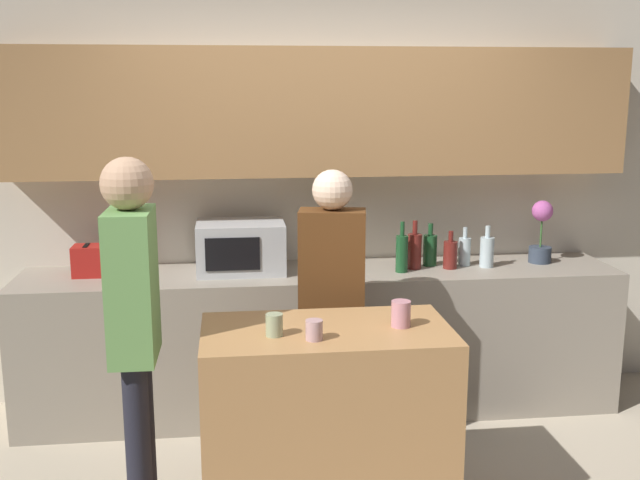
{
  "coord_description": "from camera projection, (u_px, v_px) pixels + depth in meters",
  "views": [
    {
      "loc": [
        -0.54,
        -2.95,
        1.99
      ],
      "look_at": [
        -0.13,
        0.44,
        1.27
      ],
      "focal_mm": 42.0,
      "sensor_mm": 36.0,
      "label": 1
    }
  ],
  "objects": [
    {
      "name": "back_wall",
      "position": [
        316.0,
        158.0,
        4.64
      ],
      "size": [
        6.4,
        0.4,
        2.7
      ],
      "color": "beige",
      "rests_on": "ground_plane"
    },
    {
      "name": "back_counter",
      "position": [
        322.0,
        340.0,
        4.6
      ],
      "size": [
        3.6,
        0.62,
        0.88
      ],
      "color": "gray",
      "rests_on": "ground_plane"
    },
    {
      "name": "kitchen_island",
      "position": [
        327.0,
        425.0,
        3.42
      ],
      "size": [
        1.11,
        0.61,
        0.92
      ],
      "color": "#B27F4C",
      "rests_on": "ground_plane"
    },
    {
      "name": "microwave",
      "position": [
        241.0,
        247.0,
        4.47
      ],
      "size": [
        0.52,
        0.39,
        0.3
      ],
      "color": "#B7BABC",
      "rests_on": "back_counter"
    },
    {
      "name": "toaster",
      "position": [
        96.0,
        260.0,
        4.39
      ],
      "size": [
        0.26,
        0.16,
        0.18
      ],
      "color": "#B21E19",
      "rests_on": "back_counter"
    },
    {
      "name": "potted_plant",
      "position": [
        541.0,
        232.0,
        4.69
      ],
      "size": [
        0.14,
        0.14,
        0.4
      ],
      "color": "#333D4C",
      "rests_on": "back_counter"
    },
    {
      "name": "bottle_0",
      "position": [
        402.0,
        253.0,
        4.46
      ],
      "size": [
        0.07,
        0.07,
        0.31
      ],
      "color": "#194723",
      "rests_on": "back_counter"
    },
    {
      "name": "bottle_1",
      "position": [
        414.0,
        250.0,
        4.55
      ],
      "size": [
        0.09,
        0.09,
        0.3
      ],
      "color": "maroon",
      "rests_on": "back_counter"
    },
    {
      "name": "bottle_2",
      "position": [
        430.0,
        249.0,
        4.63
      ],
      "size": [
        0.09,
        0.09,
        0.27
      ],
      "color": "#194723",
      "rests_on": "back_counter"
    },
    {
      "name": "bottle_3",
      "position": [
        450.0,
        254.0,
        4.55
      ],
      "size": [
        0.09,
        0.09,
        0.23
      ],
      "color": "maroon",
      "rests_on": "back_counter"
    },
    {
      "name": "bottle_4",
      "position": [
        464.0,
        251.0,
        4.63
      ],
      "size": [
        0.08,
        0.08,
        0.24
      ],
      "color": "silver",
      "rests_on": "back_counter"
    },
    {
      "name": "bottle_5",
      "position": [
        487.0,
        251.0,
        4.59
      ],
      "size": [
        0.09,
        0.09,
        0.26
      ],
      "color": "silver",
      "rests_on": "back_counter"
    },
    {
      "name": "cup_0",
      "position": [
        314.0,
        330.0,
        3.17
      ],
      "size": [
        0.07,
        0.07,
        0.09
      ],
      "color": "#C2999C",
      "rests_on": "kitchen_island"
    },
    {
      "name": "cup_1",
      "position": [
        274.0,
        325.0,
        3.22
      ],
      "size": [
        0.07,
        0.07,
        0.1
      ],
      "color": "#99A57F",
      "rests_on": "kitchen_island"
    },
    {
      "name": "cup_2",
      "position": [
        401.0,
        314.0,
        3.34
      ],
      "size": [
        0.09,
        0.09,
        0.12
      ],
      "color": "#C78693",
      "rests_on": "kitchen_island"
    },
    {
      "name": "person_left",
      "position": [
        134.0,
        315.0,
        3.22
      ],
      "size": [
        0.22,
        0.34,
        1.69
      ],
      "rotation": [
        0.0,
        0.0,
        -1.58
      ],
      "color": "black",
      "rests_on": "ground_plane"
    },
    {
      "name": "person_center",
      "position": [
        332.0,
        293.0,
        3.88
      ],
      "size": [
        0.37,
        0.25,
        1.57
      ],
      "rotation": [
        0.0,
        0.0,
        -3.32
      ],
      "color": "black",
      "rests_on": "ground_plane"
    }
  ]
}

